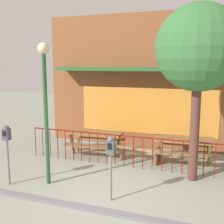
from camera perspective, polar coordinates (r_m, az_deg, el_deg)
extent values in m
plane|color=gray|center=(6.85, -1.55, -16.76)|extent=(40.00, 40.00, 0.00)
cube|color=#54291B|center=(10.93, 7.19, -6.59)|extent=(7.81, 0.54, 0.01)
cube|color=brown|center=(10.51, 7.47, 6.27)|extent=(7.81, 0.50, 4.88)
cube|color=orange|center=(10.38, 7.03, 0.19)|extent=(5.08, 0.02, 1.70)
cube|color=#266030|center=(9.86, 6.71, 8.66)|extent=(6.64, 0.80, 0.12)
cube|color=maroon|center=(8.31, 3.47, -4.98)|extent=(6.56, 0.04, 0.04)
cylinder|color=maroon|center=(9.83, -15.34, -5.85)|extent=(0.02, 0.02, 0.95)
cylinder|color=maroon|center=(9.68, -13.95, -6.04)|extent=(0.02, 0.02, 0.95)
cylinder|color=maroon|center=(9.52, -12.51, -6.24)|extent=(0.02, 0.02, 0.95)
cylinder|color=maroon|center=(9.38, -11.02, -6.43)|extent=(0.02, 0.02, 0.95)
cylinder|color=maroon|center=(9.24, -9.49, -6.63)|extent=(0.02, 0.02, 0.95)
cylinder|color=maroon|center=(9.11, -7.91, -6.83)|extent=(0.02, 0.02, 0.95)
cylinder|color=maroon|center=(8.98, -6.29, -7.03)|extent=(0.02, 0.02, 0.95)
cylinder|color=maroon|center=(8.87, -4.62, -7.23)|extent=(0.02, 0.02, 0.95)
cylinder|color=maroon|center=(8.76, -2.90, -7.43)|extent=(0.02, 0.02, 0.95)
cylinder|color=maroon|center=(8.66, -1.14, -7.63)|extent=(0.02, 0.02, 0.95)
cylinder|color=maroon|center=(8.56, 0.66, -7.82)|extent=(0.02, 0.02, 0.95)
cylinder|color=maroon|center=(8.48, 2.50, -8.01)|extent=(0.02, 0.02, 0.95)
cylinder|color=maroon|center=(8.40, 4.38, -8.19)|extent=(0.02, 0.02, 0.95)
cylinder|color=maroon|center=(8.33, 6.29, -8.37)|extent=(0.02, 0.02, 0.95)
cylinder|color=maroon|center=(8.28, 8.23, -8.55)|extent=(0.02, 0.02, 0.95)
cylinder|color=maroon|center=(8.23, 10.20, -8.71)|extent=(0.02, 0.02, 0.95)
cylinder|color=maroon|center=(8.19, 12.19, -8.87)|extent=(0.02, 0.02, 0.95)
cylinder|color=maroon|center=(8.16, 14.20, -9.01)|extent=(0.02, 0.02, 0.95)
cylinder|color=maroon|center=(8.14, 16.22, -9.15)|extent=(0.02, 0.02, 0.95)
cylinder|color=maroon|center=(8.14, 18.25, -9.28)|extent=(0.02, 0.02, 0.95)
cylinder|color=maroon|center=(8.14, 20.28, -9.39)|extent=(0.02, 0.02, 0.95)
cube|color=olive|center=(9.55, -3.40, -4.32)|extent=(1.85, 0.89, 0.07)
cube|color=brown|center=(9.13, -4.51, -6.95)|extent=(1.81, 0.39, 0.05)
cube|color=brown|center=(10.13, -2.37, -5.25)|extent=(1.81, 0.39, 0.05)
cube|color=brown|center=(9.66, -8.10, -6.52)|extent=(0.10, 0.35, 0.78)
cube|color=brown|center=(10.15, -6.83, -5.69)|extent=(0.10, 0.35, 0.78)
cube|color=brown|center=(9.18, 0.44, -7.28)|extent=(0.10, 0.35, 0.78)
cube|color=brown|center=(9.70, 1.31, -6.35)|extent=(0.10, 0.35, 0.78)
cube|color=olive|center=(9.02, 14.52, -5.47)|extent=(1.86, 0.91, 0.07)
cube|color=olive|center=(8.58, 14.40, -8.35)|extent=(1.82, 0.41, 0.05)
cube|color=brown|center=(9.63, 14.49, -6.35)|extent=(1.82, 0.41, 0.05)
cube|color=brown|center=(8.89, 9.60, -8.01)|extent=(0.10, 0.35, 0.78)
cube|color=brown|center=(9.42, 9.92, -6.99)|extent=(0.10, 0.35, 0.78)
cube|color=brown|center=(8.89, 19.21, -8.43)|extent=(0.10, 0.35, 0.78)
cube|color=brown|center=(9.42, 18.97, -7.39)|extent=(0.10, 0.35, 0.78)
cube|color=#A17B4D|center=(8.90, 5.49, -7.35)|extent=(1.43, 0.46, 0.06)
cube|color=brown|center=(9.17, 2.15, -8.27)|extent=(0.08, 0.29, 0.45)
cube|color=brown|center=(8.80, 8.93, -9.16)|extent=(0.08, 0.29, 0.45)
cylinder|color=slate|center=(7.69, -20.41, -9.61)|extent=(0.06, 0.06, 1.18)
cube|color=#434457|center=(7.48, -20.74, -4.28)|extent=(0.18, 0.14, 0.29)
sphere|color=#4A5259|center=(7.45, -20.81, -3.19)|extent=(0.17, 0.17, 0.17)
cube|color=black|center=(7.42, -21.13, -4.14)|extent=(0.11, 0.01, 0.13)
cylinder|color=gray|center=(6.44, -0.25, -13.25)|extent=(0.06, 0.06, 1.09)
cube|color=#4A564A|center=(6.19, -0.25, -7.22)|extent=(0.18, 0.14, 0.33)
sphere|color=#4D4E56|center=(6.15, -0.26, -5.77)|extent=(0.17, 0.17, 0.17)
cube|color=black|center=(6.12, -0.49, -7.06)|extent=(0.11, 0.01, 0.14)
cylinder|color=brown|center=(7.57, 16.52, -3.09)|extent=(0.24, 0.24, 2.86)
sphere|color=#39723B|center=(7.41, 17.29, 12.40)|extent=(2.18, 2.18, 2.18)
cylinder|color=#27512D|center=(7.18, -13.26, -1.78)|extent=(0.10, 0.10, 3.31)
sphere|color=beige|center=(7.05, -13.84, 12.50)|extent=(0.28, 0.28, 0.28)
cube|color=slate|center=(6.29, -3.97, -19.37)|extent=(10.94, 0.20, 0.11)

